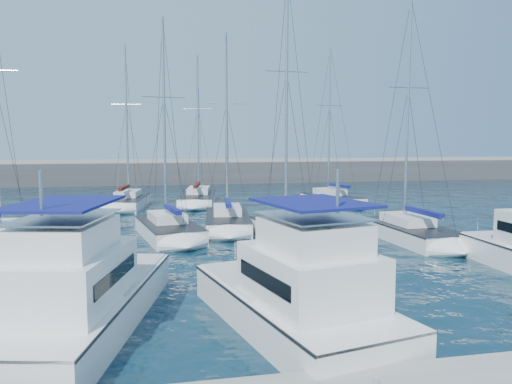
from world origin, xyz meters
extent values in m
plane|color=black|center=(0.00, 0.00, 0.00)|extent=(220.00, 220.00, 0.00)
cube|color=#424244|center=(0.00, 52.00, 1.00)|extent=(160.00, 6.00, 4.00)
cube|color=gray|center=(0.00, 52.00, 3.20)|extent=(160.00, 1.20, 0.50)
cylinder|color=silver|center=(0.00, -11.00, 0.72)|extent=(0.16, 0.16, 0.25)
cube|color=white|center=(-6.98, -4.17, 0.40)|extent=(5.52, 10.90, 1.60)
cube|color=#262628|center=(-6.98, -4.17, 1.15)|extent=(5.58, 10.91, 0.08)
cube|color=white|center=(-7.26, -5.41, 2.00)|extent=(3.79, 5.33, 1.60)
cube|color=black|center=(-7.26, -5.41, 2.08)|extent=(3.63, 4.40, 0.45)
cube|color=white|center=(-7.31, -5.60, 3.25)|extent=(2.92, 3.79, 0.90)
cube|color=navy|center=(-7.31, -5.60, 4.25)|extent=(3.30, 4.33, 0.08)
cube|color=white|center=(-0.42, -5.61, 0.40)|extent=(5.48, 9.60, 1.60)
cube|color=#262628|center=(-0.42, -5.61, 1.15)|extent=(5.55, 9.62, 0.08)
cube|color=white|center=(-0.18, -6.69, 2.00)|extent=(3.89, 4.75, 1.60)
cube|color=black|center=(-0.18, -6.69, 2.08)|extent=(3.76, 3.95, 0.45)
cube|color=white|center=(-0.14, -6.88, 3.25)|extent=(3.02, 3.39, 0.90)
cube|color=navy|center=(-0.14, -6.88, 4.25)|extent=(3.41, 3.87, 0.08)
cube|color=white|center=(-3.92, 10.60, 0.30)|extent=(4.33, 7.88, 1.30)
cube|color=#262628|center=(-3.92, 10.60, 0.93)|extent=(4.39, 7.89, 0.06)
cube|color=white|center=(-4.00, 11.06, 1.25)|extent=(2.52, 3.57, 0.55)
cylinder|color=silver|center=(-4.05, 11.33, 7.58)|extent=(0.18, 0.18, 12.25)
cylinder|color=silver|center=(-3.71, 9.50, 1.80)|extent=(0.81, 3.68, 0.12)
cube|color=navy|center=(-3.69, 9.40, 1.95)|extent=(0.97, 3.36, 0.28)
cube|color=white|center=(0.19, 13.19, 0.30)|extent=(3.77, 8.30, 1.30)
cube|color=#262628|center=(0.19, 13.19, 0.93)|extent=(3.83, 8.31, 0.06)
cube|color=white|center=(0.24, 13.69, 1.25)|extent=(2.26, 3.70, 0.55)
cylinder|color=silver|center=(0.28, 13.99, 7.46)|extent=(0.18, 0.18, 12.02)
cylinder|color=silver|center=(0.05, 12.00, 1.80)|extent=(0.56, 4.00, 0.12)
cube|color=navy|center=(0.04, 11.90, 1.95)|extent=(0.75, 3.63, 0.28)
cube|color=white|center=(3.39, 8.51, 0.30)|extent=(3.52, 7.88, 1.30)
cube|color=#262628|center=(3.39, 8.51, 0.93)|extent=(3.58, 7.89, 0.06)
cube|color=white|center=(3.36, 8.99, 1.25)|extent=(2.20, 3.49, 0.55)
cylinder|color=silver|center=(3.34, 9.28, 8.83)|extent=(0.18, 0.18, 14.76)
cylinder|color=silver|center=(3.45, 7.35, 1.80)|extent=(0.33, 3.86, 0.12)
cube|color=#41120D|center=(3.45, 7.25, 1.95)|extent=(0.54, 3.49, 0.28)
cube|color=white|center=(10.54, 6.65, 0.30)|extent=(3.36, 7.98, 1.30)
cube|color=#262628|center=(10.54, 6.65, 0.93)|extent=(3.42, 7.99, 0.06)
cube|color=white|center=(10.52, 7.14, 1.25)|extent=(2.11, 3.52, 0.55)
cylinder|color=silver|center=(10.50, 7.44, 7.99)|extent=(0.18, 0.18, 13.08)
cylinder|color=silver|center=(10.59, 5.47, 1.80)|extent=(0.30, 3.93, 0.12)
cube|color=navy|center=(10.60, 5.37, 1.95)|extent=(0.51, 3.55, 0.28)
cube|color=white|center=(-7.23, 25.89, 0.30)|extent=(4.07, 8.21, 1.30)
cube|color=#262628|center=(-7.23, 25.89, 0.93)|extent=(4.13, 8.22, 0.06)
cube|color=white|center=(-7.16, 26.38, 1.25)|extent=(2.41, 3.68, 0.55)
cylinder|color=silver|center=(-7.12, 26.67, 8.08)|extent=(0.18, 0.18, 13.26)
cylinder|color=silver|center=(-7.39, 24.72, 1.80)|extent=(0.67, 3.91, 0.12)
cube|color=#41120D|center=(-7.41, 24.62, 1.95)|extent=(0.84, 3.56, 0.28)
cube|color=white|center=(-0.59, 27.68, 0.30)|extent=(4.59, 9.91, 1.30)
cube|color=#262628|center=(-0.59, 27.68, 0.93)|extent=(4.65, 9.92, 0.06)
cube|color=white|center=(-0.49, 28.27, 1.25)|extent=(2.66, 4.44, 0.55)
cylinder|color=silver|center=(-0.43, 28.62, 7.91)|extent=(0.18, 0.18, 12.92)
cylinder|color=silver|center=(-0.82, 26.27, 1.80)|extent=(0.89, 4.73, 0.12)
cube|color=#41120D|center=(-0.83, 26.17, 1.95)|extent=(1.04, 4.29, 0.28)
cube|color=white|center=(11.76, 23.76, 0.30)|extent=(4.46, 7.53, 1.30)
cube|color=#262628|center=(11.76, 23.76, 0.93)|extent=(4.52, 7.55, 0.06)
cube|color=white|center=(11.66, 24.19, 1.25)|extent=(2.57, 3.43, 0.55)
cylinder|color=silver|center=(11.60, 24.45, 8.08)|extent=(0.18, 0.18, 13.27)
cylinder|color=silver|center=(11.99, 22.72, 1.80)|extent=(0.88, 3.47, 0.12)
cube|color=navy|center=(12.01, 22.63, 1.95)|extent=(1.03, 3.17, 0.28)
camera|label=1|loc=(-4.71, -20.82, 6.05)|focal=35.00mm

